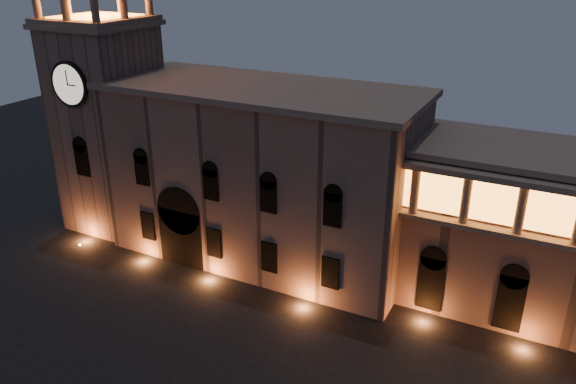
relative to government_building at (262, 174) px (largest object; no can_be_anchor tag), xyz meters
The scene contains 2 objects.
government_building is the anchor object (origin of this frame).
clock_tower 18.82m from the government_building, behind, with size 9.80×9.80×32.40m.
Camera 1 is at (23.63, -22.98, 28.98)m, focal length 35.00 mm.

